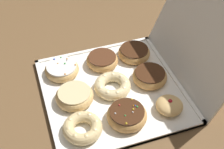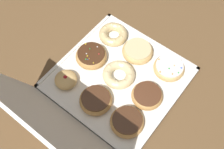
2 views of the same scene
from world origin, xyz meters
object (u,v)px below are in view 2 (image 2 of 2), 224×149
object	(u,v)px
chocolate_frosted_donut_3	(147,95)
jelly_filled_donut_8	(66,80)
sprinkle_donut_0	(169,68)
cruller_donut_2	(113,34)
donut_box	(119,78)
sprinkle_donut_5	(91,56)
cruller_donut_4	(119,74)
chocolate_frosted_donut_7	(97,101)
chocolate_frosted_donut_6	(127,122)
glazed_ring_donut_1	(138,51)

from	to	relation	value
chocolate_frosted_donut_3	jelly_filled_donut_8	world-z (taller)	jelly_filled_donut_8
sprinkle_donut_0	cruller_donut_2	bearing A→B (deg)	0.84
donut_box	sprinkle_donut_5	xyz separation A→B (m)	(0.13, 0.00, 0.03)
sprinkle_donut_0	jelly_filled_donut_8	size ratio (longest dim) A/B	1.41
sprinkle_donut_0	sprinkle_donut_5	bearing A→B (deg)	28.43
cruller_donut_2	cruller_donut_4	world-z (taller)	same
cruller_donut_4	sprinkle_donut_5	distance (m)	0.13
donut_box	chocolate_frosted_donut_7	distance (m)	0.13
donut_box	chocolate_frosted_donut_7	bearing A→B (deg)	92.18
donut_box	chocolate_frosted_donut_3	bearing A→B (deg)	177.32
jelly_filled_donut_8	sprinkle_donut_5	bearing A→B (deg)	-92.39
chocolate_frosted_donut_3	cruller_donut_4	world-z (taller)	same
sprinkle_donut_0	chocolate_frosted_donut_7	bearing A→B (deg)	65.26
cruller_donut_2	chocolate_frosted_donut_3	bearing A→B (deg)	151.62
chocolate_frosted_donut_7	chocolate_frosted_donut_6	bearing A→B (deg)	-178.42
chocolate_frosted_donut_6	chocolate_frosted_donut_7	xyz separation A→B (m)	(0.13, 0.00, 0.00)
sprinkle_donut_5	chocolate_frosted_donut_7	world-z (taller)	sprinkle_donut_5
donut_box	chocolate_frosted_donut_7	world-z (taller)	chocolate_frosted_donut_7
sprinkle_donut_0	sprinkle_donut_5	size ratio (longest dim) A/B	0.97
glazed_ring_donut_1	jelly_filled_donut_8	xyz separation A→B (m)	(0.13, 0.26, 0.00)
chocolate_frosted_donut_3	sprinkle_donut_5	xyz separation A→B (m)	(0.26, -0.00, 0.00)
chocolate_frosted_donut_7	jelly_filled_donut_8	xyz separation A→B (m)	(0.14, 0.00, 0.00)
cruller_donut_2	chocolate_frosted_donut_7	xyz separation A→B (m)	(-0.13, 0.26, 0.00)
sprinkle_donut_5	chocolate_frosted_donut_6	size ratio (longest dim) A/B	1.04
cruller_donut_2	cruller_donut_4	size ratio (longest dim) A/B	0.96
glazed_ring_donut_1	jelly_filled_donut_8	size ratio (longest dim) A/B	1.45
sprinkle_donut_5	jelly_filled_donut_8	distance (m)	0.13
glazed_ring_donut_1	chocolate_frosted_donut_3	distance (m)	0.19
cruller_donut_2	chocolate_frosted_donut_6	world-z (taller)	same
donut_box	chocolate_frosted_donut_3	size ratio (longest dim) A/B	3.91
sprinkle_donut_0	jelly_filled_donut_8	world-z (taller)	jelly_filled_donut_8
donut_box	sprinkle_donut_0	xyz separation A→B (m)	(-0.13, -0.14, 0.02)
glazed_ring_donut_1	sprinkle_donut_5	xyz separation A→B (m)	(0.12, 0.13, 0.00)
donut_box	sprinkle_donut_0	world-z (taller)	sprinkle_donut_0
cruller_donut_4	chocolate_frosted_donut_7	bearing A→B (deg)	92.80
sprinkle_donut_5	jelly_filled_donut_8	bearing A→B (deg)	87.61
chocolate_frosted_donut_6	donut_box	bearing A→B (deg)	-43.96
chocolate_frosted_donut_6	cruller_donut_4	bearing A→B (deg)	-43.89
sprinkle_donut_5	jelly_filled_donut_8	world-z (taller)	same
chocolate_frosted_donut_3	jelly_filled_donut_8	size ratio (longest dim) A/B	1.36
donut_box	sprinkle_donut_5	size ratio (longest dim) A/B	3.67
sprinkle_donut_5	chocolate_frosted_donut_6	world-z (taller)	sprinkle_donut_5
glazed_ring_donut_1	sprinkle_donut_5	distance (m)	0.18
glazed_ring_donut_1	cruller_donut_4	size ratio (longest dim) A/B	1.00
glazed_ring_donut_1	chocolate_frosted_donut_7	size ratio (longest dim) A/B	1.04
chocolate_frosted_donut_6	glazed_ring_donut_1	bearing A→B (deg)	-61.50
sprinkle_donut_0	cruller_donut_4	size ratio (longest dim) A/B	0.98
glazed_ring_donut_1	cruller_donut_4	bearing A→B (deg)	92.07
sprinkle_donut_5	cruller_donut_4	bearing A→B (deg)	-178.38
cruller_donut_2	sprinkle_donut_5	bearing A→B (deg)	89.78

